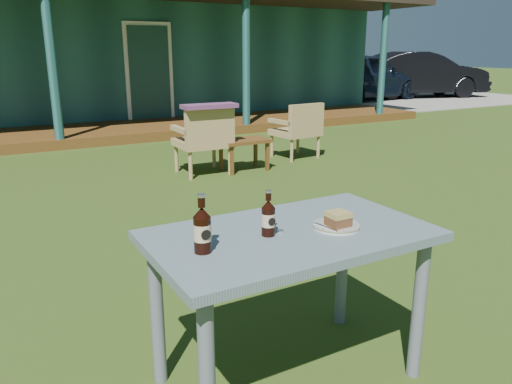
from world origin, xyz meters
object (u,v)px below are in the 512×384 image
cola_bottle_near (268,218)px  armchair_left (205,137)px  cafe_table (290,253)px  car_far (418,75)px  plate (336,226)px  cake_slice (338,219)px  cola_bottle_far (202,229)px  car_near (361,76)px  armchair_right (299,128)px  side_table (244,144)px

cola_bottle_near → armchair_left: 4.07m
cafe_table → cola_bottle_near: 0.21m
cafe_table → armchair_left: size_ratio=1.46×
car_far → plate: 15.23m
armchair_left → cafe_table: bearing=-108.6°
cafe_table → cake_slice: (0.20, -0.07, 0.15)m
cake_slice → cola_bottle_far: 0.62m
car_near → armchair_left: size_ratio=5.14×
cola_bottle_far → cake_slice: bearing=-4.3°
armchair_right → plate: bearing=-122.4°
armchair_right → cola_bottle_near: bearing=-125.8°
armchair_left → armchair_right: armchair_left is taller
plate → cake_slice: (-0.00, -0.01, 0.04)m
armchair_left → armchair_right: size_ratio=1.06×
cola_bottle_near → armchair_left: (1.39, 3.81, -0.34)m
cafe_table → cola_bottle_far: size_ratio=5.22×
cola_bottle_near → armchair_right: (2.91, 4.04, -0.36)m
car_near → cola_bottle_far: car_near is taller
plate → side_table: bearing=67.4°
car_near → car_far: size_ratio=0.97×
cafe_table → armchair_left: armchair_left is taller
cola_bottle_near → armchair_right: size_ratio=0.25×
plate → cola_bottle_far: size_ratio=0.89×
car_near → side_table: car_near is taller
car_far → armchair_right: size_ratio=5.66×
armchair_left → armchair_right: (1.53, 0.24, -0.03)m
car_far → armchair_left: (-10.27, -6.28, -0.26)m
cola_bottle_near → armchair_right: 5.00m
car_near → car_far: same height
cola_bottle_far → armchair_right: (3.22, 4.07, -0.38)m
cola_bottle_near → armchair_left: size_ratio=0.24×
plate → armchair_left: size_ratio=0.25×
car_far → cola_bottle_far: bearing=146.1°
cola_bottle_far → armchair_right: 5.21m
armchair_left → car_far: bearing=31.4°
plate → cafe_table: bearing=163.9°
car_far → armchair_right: 10.64m
cola_bottle_near → cola_bottle_far: (-0.31, -0.03, 0.01)m
car_near → armchair_left: (-7.94, -6.35, -0.26)m
car_near → armchair_right: 8.86m
cake_slice → cola_bottle_near: bearing=165.6°
car_near → cake_slice: car_near is taller
cafe_table → plate: (0.20, -0.06, 0.11)m
car_near → armchair_right: car_near is taller
cola_bottle_near → armchair_right: cola_bottle_near is taller
armchair_left → side_table: (0.51, -0.04, -0.12)m
cola_bottle_far → armchair_left: 4.21m
cola_bottle_far → armchair_left: (1.70, 3.84, -0.35)m
car_near → cola_bottle_far: 14.02m
cafe_table → cola_bottle_far: 0.46m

